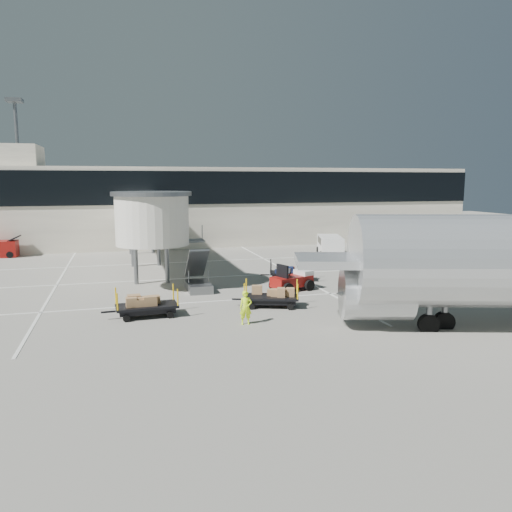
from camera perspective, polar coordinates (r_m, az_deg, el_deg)
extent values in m
plane|color=gray|center=(26.33, -1.84, -6.07)|extent=(140.00, 140.00, 0.00)
cube|color=silver|center=(28.22, -2.80, -5.06)|extent=(40.00, 0.15, 0.02)
cube|color=silver|center=(34.93, -5.32, -2.43)|extent=(40.00, 0.15, 0.02)
cube|color=silver|center=(41.74, -7.01, -0.65)|extent=(40.00, 0.15, 0.02)
cube|color=silver|center=(37.36, 3.50, -1.68)|extent=(0.15, 30.00, 0.02)
cube|color=silver|center=(35.63, -21.67, -2.79)|extent=(0.15, 30.00, 0.02)
cube|color=#EDE5CC|center=(55.16, -9.25, 5.71)|extent=(64.00, 12.00, 8.00)
cube|color=black|center=(49.09, -8.52, 7.72)|extent=(64.00, 0.12, 3.20)
cylinder|color=slate|center=(59.63, -25.42, 8.57)|extent=(0.36, 0.36, 15.00)
cube|color=slate|center=(60.20, -25.89, 15.71)|extent=(1.60, 1.60, 0.40)
cube|color=silver|center=(39.89, -12.63, 4.99)|extent=(3.00, 18.00, 2.80)
cylinder|color=silver|center=(30.92, -11.77, 4.03)|extent=(4.40, 4.40, 3.00)
cylinder|color=slate|center=(30.84, -11.86, 6.99)|extent=(4.80, 4.80, 0.25)
cylinder|color=slate|center=(33.19, -13.57, -0.69)|extent=(0.28, 0.28, 2.90)
cylinder|color=slate|center=(33.31, -10.13, -0.55)|extent=(0.28, 0.28, 2.90)
cylinder|color=slate|center=(40.12, -13.92, 0.87)|extent=(0.28, 0.28, 2.90)
cylinder|color=slate|center=(40.22, -11.07, 0.98)|extent=(0.28, 0.28, 2.90)
cylinder|color=slate|center=(47.07, -14.17, 1.97)|extent=(0.28, 0.28, 2.90)
cylinder|color=slate|center=(47.15, -11.73, 2.06)|extent=(0.28, 0.28, 2.90)
cube|color=slate|center=(30.79, -6.58, -3.49)|extent=(1.40, 2.60, 0.50)
cube|color=slate|center=(31.12, -6.79, -0.83)|extent=(1.20, 2.60, 2.06)
cube|color=slate|center=(32.32, -7.21, 1.75)|extent=(1.40, 1.20, 0.12)
cube|color=maroon|center=(30.65, 4.10, -2.89)|extent=(2.77, 1.97, 0.63)
cube|color=silver|center=(31.16, 5.46, -1.93)|extent=(1.07, 1.33, 0.37)
cube|color=black|center=(30.08, 3.03, -1.88)|extent=(0.47, 1.03, 0.94)
cylinder|color=black|center=(29.67, 3.66, -3.75)|extent=(0.72, 0.47, 0.67)
cylinder|color=black|center=(30.72, 2.09, -3.31)|extent=(0.72, 0.47, 0.67)
cylinder|color=black|center=(30.71, 6.11, -3.35)|extent=(0.72, 0.47, 0.67)
cylinder|color=black|center=(31.73, 4.51, -2.94)|extent=(0.72, 0.47, 0.67)
cube|color=black|center=(33.75, 4.01, -1.93)|extent=(3.09, 2.12, 0.11)
cube|color=black|center=(33.78, 4.01, -2.21)|extent=(2.76, 1.84, 0.23)
cube|color=black|center=(33.71, 1.06, -2.16)|extent=(0.65, 0.25, 0.08)
cylinder|color=black|center=(33.15, 2.37, -2.73)|extent=(0.34, 0.21, 0.32)
cylinder|color=black|center=(34.39, 2.30, -2.32)|extent=(0.34, 0.21, 0.32)
cylinder|color=black|center=(33.27, 5.76, -2.73)|extent=(0.34, 0.21, 0.32)
cylinder|color=black|center=(34.51, 5.57, -2.31)|extent=(0.34, 0.21, 0.32)
cylinder|color=black|center=(33.00, 1.74, -1.41)|extent=(0.07, 0.07, 0.84)
cylinder|color=black|center=(34.24, 1.69, -1.04)|extent=(0.07, 0.07, 0.84)
cylinder|color=black|center=(33.17, 6.41, -1.40)|extent=(0.07, 0.07, 0.84)
cylinder|color=black|center=(34.41, 6.20, -1.04)|extent=(0.07, 0.07, 0.84)
cube|color=#9F9357|center=(33.92, 5.17, -1.58)|extent=(0.49, 0.36, 0.25)
cube|color=#4B4C50|center=(34.17, 4.03, -1.47)|extent=(0.50, 0.39, 0.27)
cube|color=#4B4C50|center=(34.03, 4.21, -1.38)|extent=(0.43, 0.43, 0.42)
cube|color=#4B4C50|center=(33.87, 4.31, -1.51)|extent=(0.47, 0.36, 0.33)
cube|color=maroon|center=(33.92, 2.51, -1.53)|extent=(0.52, 0.45, 0.28)
cube|color=#9F9357|center=(34.04, 3.56, -1.44)|extent=(0.45, 0.38, 0.34)
cube|color=#9F9357|center=(33.32, 3.04, -1.66)|extent=(0.45, 0.45, 0.33)
cube|color=#4B4C50|center=(33.95, 4.71, -1.57)|extent=(0.56, 0.40, 0.24)
cube|color=maroon|center=(33.29, 2.73, -1.60)|extent=(0.58, 0.43, 0.41)
cube|color=black|center=(26.67, 1.76, -4.71)|extent=(3.19, 2.28, 0.12)
cube|color=black|center=(26.71, 1.76, -5.07)|extent=(2.85, 1.99, 0.24)
cube|color=black|center=(26.80, -2.06, -4.96)|extent=(0.66, 0.29, 0.08)
cylinder|color=black|center=(26.17, -0.50, -5.79)|extent=(0.35, 0.23, 0.33)
cylinder|color=black|center=(27.42, -0.32, -5.12)|extent=(0.35, 0.23, 0.33)
cylinder|color=black|center=(26.12, 3.94, -5.84)|extent=(0.35, 0.23, 0.33)
cylinder|color=black|center=(27.38, 3.91, -5.16)|extent=(0.35, 0.23, 0.33)
cylinder|color=yellow|center=(26.01, -1.33, -4.08)|extent=(0.07, 0.07, 0.86)
cylinder|color=yellow|center=(27.27, -1.11, -3.48)|extent=(0.07, 0.07, 0.86)
cylinder|color=yellow|center=(25.94, 4.79, -4.14)|extent=(0.07, 0.07, 0.86)
cylinder|color=yellow|center=(27.21, 4.71, -3.54)|extent=(0.07, 0.07, 0.86)
cube|color=olive|center=(26.30, 1.81, -4.21)|extent=(0.65, 0.59, 0.50)
cube|color=olive|center=(26.16, 2.16, -4.34)|extent=(0.53, 0.53, 0.46)
cube|color=olive|center=(26.83, 2.38, -3.97)|extent=(0.53, 0.50, 0.49)
cube|color=olive|center=(26.38, -0.14, -4.22)|extent=(0.70, 0.61, 0.45)
cube|color=olive|center=(26.66, -0.09, -4.15)|extent=(0.70, 0.55, 0.39)
cube|color=olive|center=(26.34, 4.01, -4.29)|extent=(0.65, 0.63, 0.43)
cube|color=black|center=(25.32, -12.37, -5.59)|extent=(3.05, 1.65, 0.12)
cube|color=black|center=(25.37, -12.36, -5.98)|extent=(2.74, 1.41, 0.25)
cube|color=black|center=(25.24, -16.52, -6.14)|extent=(0.70, 0.12, 0.08)
cylinder|color=black|center=(24.69, -14.59, -6.94)|extent=(0.34, 0.16, 0.34)
cylinder|color=black|center=(25.98, -14.80, -6.18)|extent=(0.34, 0.16, 0.34)
cylinder|color=black|center=(24.90, -9.77, -6.65)|extent=(0.34, 0.16, 0.34)
cylinder|color=black|center=(26.18, -10.23, -5.91)|extent=(0.34, 0.16, 0.34)
cylinder|color=yellow|center=(24.46, -15.56, -5.13)|extent=(0.07, 0.07, 0.89)
cylinder|color=yellow|center=(25.77, -15.73, -4.45)|extent=(0.07, 0.07, 0.89)
cylinder|color=yellow|center=(24.76, -8.93, -4.76)|extent=(0.07, 0.07, 0.89)
cylinder|color=yellow|center=(26.05, -9.43, -4.10)|extent=(0.07, 0.07, 0.89)
cube|color=olive|center=(24.80, -12.71, -5.14)|extent=(0.59, 0.43, 0.53)
cube|color=olive|center=(25.66, -12.40, -4.76)|extent=(0.44, 0.54, 0.45)
cube|color=olive|center=(24.90, -13.14, -5.08)|extent=(0.43, 0.56, 0.53)
cube|color=olive|center=(25.60, -14.70, -4.94)|extent=(0.49, 0.44, 0.38)
cube|color=olive|center=(25.53, -12.83, -4.92)|extent=(0.57, 0.54, 0.38)
cube|color=olive|center=(25.03, -10.73, -5.15)|extent=(0.58, 0.55, 0.35)
imported|color=#C4F119|center=(23.40, -1.18, -5.92)|extent=(0.63, 0.45, 1.60)
cube|color=silver|center=(44.92, 8.47, 1.27)|extent=(3.15, 4.98, 1.50)
cube|color=silver|center=(47.00, 8.16, 1.24)|extent=(1.86, 1.03, 0.87)
cube|color=black|center=(45.06, 8.45, 1.79)|extent=(2.66, 3.33, 0.60)
cylinder|color=black|center=(43.39, 7.49, 0.12)|extent=(0.41, 0.70, 0.66)
cylinder|color=black|center=(43.62, 9.89, 0.11)|extent=(0.41, 0.70, 0.66)
cylinder|color=black|center=(46.43, 7.10, 0.68)|extent=(0.41, 0.70, 0.66)
cylinder|color=black|center=(46.64, 9.35, 0.67)|extent=(0.41, 0.70, 0.66)
cube|color=black|center=(48.91, -25.90, 1.83)|extent=(0.97, 1.38, 0.51)
cylinder|color=black|center=(48.47, -26.30, 0.14)|extent=(0.59, 0.26, 0.58)
cylinder|color=black|center=(49.78, -25.96, 0.36)|extent=(0.59, 0.26, 0.58)
cube|color=silver|center=(23.36, 17.45, -0.52)|extent=(10.81, 5.73, 0.36)
cylinder|color=silver|center=(23.25, 13.58, -4.20)|extent=(3.67, 3.18, 2.39)
cube|color=silver|center=(23.06, 13.66, -1.93)|extent=(0.87, 0.48, 1.14)
cylinder|color=slate|center=(24.36, 20.72, -6.46)|extent=(0.31, 0.31, 1.14)
cylinder|color=black|center=(24.43, 20.69, -7.05)|extent=(0.99, 0.58, 0.94)
cylinder|color=slate|center=(23.65, 19.19, -6.17)|extent=(0.29, 0.29, 1.66)
cylinder|color=black|center=(23.78, 19.12, -7.38)|extent=(0.99, 0.58, 0.94)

